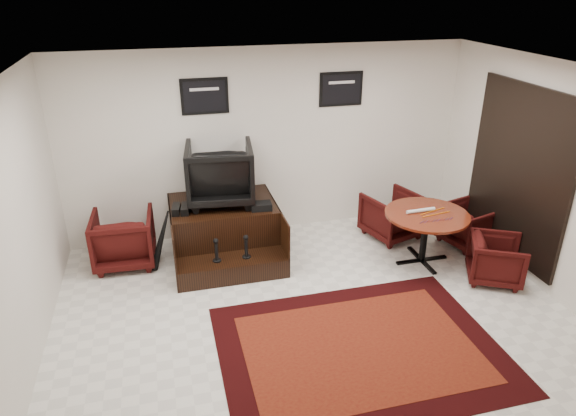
# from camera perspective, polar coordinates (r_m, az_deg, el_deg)

# --- Properties ---
(ground) EXTENTS (6.00, 6.00, 0.00)m
(ground) POSITION_cam_1_polar(r_m,az_deg,el_deg) (6.15, 3.19, -12.29)
(ground) COLOR beige
(ground) RESTS_ON ground
(room_shell) EXTENTS (6.02, 5.02, 2.81)m
(room_shell) POSITION_cam_1_polar(r_m,az_deg,el_deg) (5.52, 7.29, 4.23)
(room_shell) COLOR silver
(room_shell) RESTS_ON ground
(area_rug) EXTENTS (2.99, 2.24, 0.01)m
(area_rug) POSITION_cam_1_polar(r_m,az_deg,el_deg) (5.78, 7.95, -15.19)
(area_rug) COLOR black
(area_rug) RESTS_ON ground
(shine_podium) EXTENTS (1.48, 1.52, 0.76)m
(shine_podium) POSITION_cam_1_polar(r_m,az_deg,el_deg) (7.35, -7.06, -2.63)
(shine_podium) COLOR black
(shine_podium) RESTS_ON ground
(shine_chair) EXTENTS (0.99, 0.94, 0.93)m
(shine_chair) POSITION_cam_1_polar(r_m,az_deg,el_deg) (7.14, -7.59, 4.16)
(shine_chair) COLOR black
(shine_chair) RESTS_ON shine_podium
(shoes_pair) EXTENTS (0.26, 0.31, 0.10)m
(shoes_pair) POSITION_cam_1_polar(r_m,az_deg,el_deg) (7.03, -11.83, -0.12)
(shoes_pair) COLOR black
(shoes_pair) RESTS_ON shine_podium
(polish_kit) EXTENTS (0.29, 0.21, 0.10)m
(polish_kit) POSITION_cam_1_polar(r_m,az_deg,el_deg) (6.99, -3.01, 0.22)
(polish_kit) COLOR black
(polish_kit) RESTS_ON shine_podium
(umbrella_black) EXTENTS (0.31, 0.12, 0.83)m
(umbrella_black) POSITION_cam_1_polar(r_m,az_deg,el_deg) (7.09, -13.99, -3.68)
(umbrella_black) COLOR black
(umbrella_black) RESTS_ON ground
(umbrella_hooked) EXTENTS (0.30, 0.11, 0.81)m
(umbrella_hooked) POSITION_cam_1_polar(r_m,az_deg,el_deg) (7.25, -13.88, -3.12)
(umbrella_hooked) COLOR black
(umbrella_hooked) RESTS_ON ground
(armchair_side) EXTENTS (0.83, 0.78, 0.82)m
(armchair_side) POSITION_cam_1_polar(r_m,az_deg,el_deg) (7.39, -17.82, -3.03)
(armchair_side) COLOR black
(armchair_side) RESTS_ON ground
(meeting_table) EXTENTS (1.13, 1.13, 0.74)m
(meeting_table) POSITION_cam_1_polar(r_m,az_deg,el_deg) (7.22, 15.13, -1.23)
(meeting_table) COLOR #4A110A
(meeting_table) RESTS_ON ground
(table_chair_back) EXTENTS (0.92, 0.89, 0.77)m
(table_chair_back) POSITION_cam_1_polar(r_m,az_deg,el_deg) (7.94, 11.50, -0.56)
(table_chair_back) COLOR black
(table_chair_back) RESTS_ON ground
(table_chair_window) EXTENTS (0.78, 0.80, 0.68)m
(table_chair_window) POSITION_cam_1_polar(r_m,az_deg,el_deg) (8.03, 19.35, -1.56)
(table_chair_window) COLOR black
(table_chair_window) RESTS_ON ground
(table_chair_corner) EXTENTS (0.84, 0.85, 0.67)m
(table_chair_corner) POSITION_cam_1_polar(r_m,az_deg,el_deg) (7.22, 22.15, -5.12)
(table_chair_corner) COLOR black
(table_chair_corner) RESTS_ON ground
(paper_roll) EXTENTS (0.42, 0.07, 0.05)m
(paper_roll) POSITION_cam_1_polar(r_m,az_deg,el_deg) (7.19, 14.54, -0.26)
(paper_roll) COLOR silver
(paper_roll) RESTS_ON meeting_table
(table_clutter) EXTENTS (0.57, 0.37, 0.01)m
(table_clutter) POSITION_cam_1_polar(r_m,az_deg,el_deg) (7.15, 16.01, -0.73)
(table_clutter) COLOR orange
(table_clutter) RESTS_ON meeting_table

